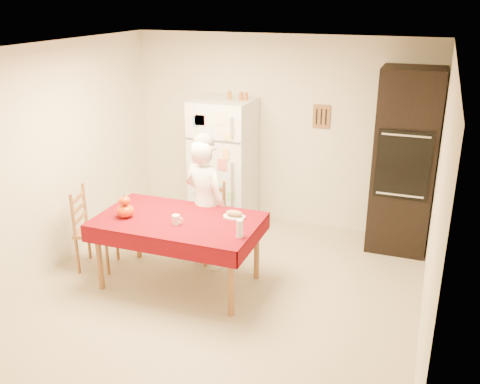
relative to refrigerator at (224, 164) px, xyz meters
The scene contains 17 objects.
floor 2.16m from the refrigerator, 70.93° to the right, with size 4.50×4.50×0.00m, color tan.
room_shell 2.13m from the refrigerator, 70.89° to the right, with size 4.02×4.52×2.51m.
refrigerator is the anchor object (origin of this frame).
oven_cabinet 2.29m from the refrigerator, ahead, with size 0.70×0.62×2.20m.
dining_table 1.71m from the refrigerator, 84.54° to the right, with size 1.70×1.00×0.76m.
chair_far 1.04m from the refrigerator, 80.01° to the right, with size 0.53×0.52×0.95m.
chair_left 1.97m from the refrigerator, 119.55° to the right, with size 0.50×0.51×0.95m.
seated_woman 1.23m from the refrigerator, 77.95° to the right, with size 0.55×0.36×1.51m, color white.
coffee_mug 1.84m from the refrigerator, 83.45° to the right, with size 0.08×0.08×0.10m, color white.
pumpkin_lower 1.88m from the refrigerator, 101.46° to the right, with size 0.19×0.19×0.14m, color #C83D04.
pumpkin_upper 1.88m from the refrigerator, 101.46° to the right, with size 0.12×0.12×0.09m, color #DC5105.
wine_glass 2.09m from the refrigerator, 63.94° to the right, with size 0.07×0.07×0.18m, color white.
bread_plate 1.62m from the refrigerator, 64.30° to the right, with size 0.24×0.24×0.02m, color white.
bread_loaf 1.62m from the refrigerator, 64.30° to the right, with size 0.18×0.10×0.06m, color #A28450.
spice_jar_left 0.90m from the refrigerator, 36.22° to the left, with size 0.05×0.05×0.10m, color #93541A.
spice_jar_mid 0.93m from the refrigerator, 12.54° to the left, with size 0.05×0.05×0.10m, color brown.
spice_jar_right 0.95m from the refrigerator, ahead, with size 0.05×0.05×0.10m, color #964D1B.
Camera 1 is at (1.89, -4.39, 2.96)m, focal length 40.00 mm.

